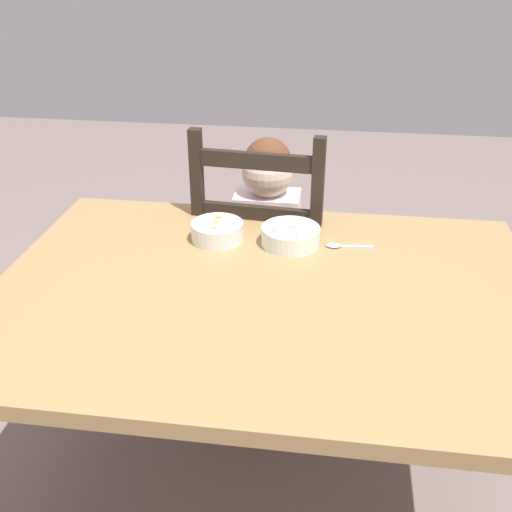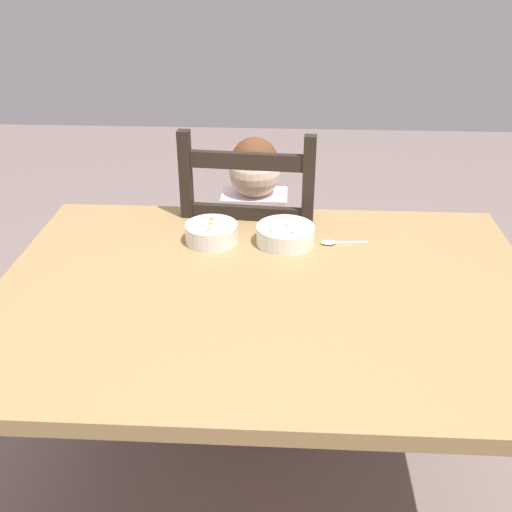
# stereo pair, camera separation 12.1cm
# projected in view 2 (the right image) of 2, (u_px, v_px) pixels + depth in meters

# --- Properties ---
(ground_plane) EXTENTS (8.00, 8.00, 0.00)m
(ground_plane) POSITION_uv_depth(u_px,v_px,m) (265.00, 493.00, 1.91)
(ground_plane) COLOR slate
(dining_table) EXTENTS (1.40, 1.01, 0.75)m
(dining_table) POSITION_uv_depth(u_px,v_px,m) (267.00, 318.00, 1.60)
(dining_table) COLOR #A07E4D
(dining_table) RESTS_ON ground
(dining_chair) EXTENTS (0.45, 0.45, 1.03)m
(dining_chair) POSITION_uv_depth(u_px,v_px,m) (253.00, 273.00, 2.17)
(dining_chair) COLOR black
(dining_chair) RESTS_ON ground
(child_figure) EXTENTS (0.32, 0.31, 0.97)m
(child_figure) POSITION_uv_depth(u_px,v_px,m) (254.00, 233.00, 2.09)
(child_figure) COLOR white
(child_figure) RESTS_ON ground
(bowl_of_peas) EXTENTS (0.17, 0.17, 0.06)m
(bowl_of_peas) POSITION_uv_depth(u_px,v_px,m) (285.00, 234.00, 1.76)
(bowl_of_peas) COLOR white
(bowl_of_peas) RESTS_ON dining_table
(bowl_of_carrots) EXTENTS (0.15, 0.15, 0.06)m
(bowl_of_carrots) POSITION_uv_depth(u_px,v_px,m) (211.00, 232.00, 1.77)
(bowl_of_carrots) COLOR white
(bowl_of_carrots) RESTS_ON dining_table
(spoon) EXTENTS (0.14, 0.03, 0.01)m
(spoon) POSITION_uv_depth(u_px,v_px,m) (335.00, 243.00, 1.77)
(spoon) COLOR silver
(spoon) RESTS_ON dining_table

